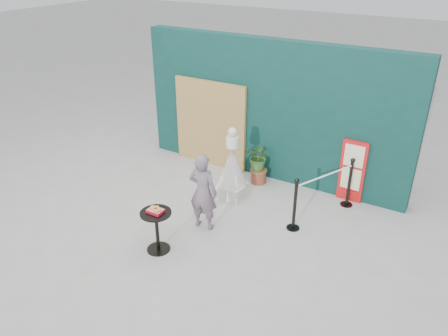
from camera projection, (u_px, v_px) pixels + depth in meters
ground at (188, 247)px, 7.50m from camera, size 60.00×60.00×0.00m
back_wall at (271, 111)px, 9.23m from camera, size 6.00×0.30×3.00m
bamboo_fence at (210, 124)px, 9.93m from camera, size 1.80×0.08×2.00m
woman at (203, 192)px, 7.72m from camera, size 0.57×0.41×1.47m
menu_board at (352, 171)px, 8.60m from camera, size 0.50×0.07×1.30m
statue at (232, 169)px, 8.74m from camera, size 0.59×0.59×1.52m
cafe_table at (157, 225)px, 7.21m from camera, size 0.52×0.52×0.75m
food_basket at (156, 210)px, 7.08m from camera, size 0.26×0.19×0.11m
planter at (259, 161)px, 9.31m from camera, size 0.54×0.47×0.91m
stanchion_barrier at (323, 194)px, 8.13m from camera, size 0.84×1.54×1.03m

